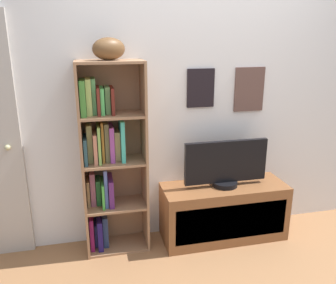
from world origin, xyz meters
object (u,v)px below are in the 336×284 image
at_px(tv_stand, 223,211).
at_px(television, 226,164).
at_px(bookshelf, 107,159).
at_px(football, 109,49).

distance_m(tv_stand, television, 0.45).
relative_size(bookshelf, tv_stand, 1.44).
relative_size(football, tv_stand, 0.23).
height_order(bookshelf, tv_stand, bookshelf).
height_order(football, tv_stand, football).
xyz_separation_m(tv_stand, television, (0.00, 0.00, 0.45)).
bearing_deg(bookshelf, tv_stand, -5.21).
relative_size(football, television, 0.35).
relative_size(bookshelf, television, 2.16).
bearing_deg(television, tv_stand, -90.00).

